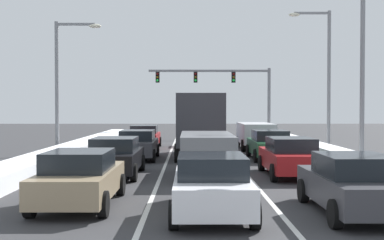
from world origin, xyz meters
name	(u,v)px	position (x,y,z in m)	size (l,w,h in m)	color
ground_plane	(203,169)	(0.00, 15.46, 0.00)	(120.00, 120.00, 0.00)	#333335
lane_stripe_between_right_lane_and_center_lane	(234,160)	(1.70, 19.32, 0.00)	(0.14, 42.51, 0.01)	silver
lane_stripe_between_center_lane_and_left_lane	(167,160)	(-1.70, 19.32, 0.00)	(0.14, 42.51, 0.01)	silver
snow_bank_right_shoulder	(337,154)	(7.00, 19.32, 0.27)	(1.30, 42.51, 0.53)	white
snow_bank_left_shoulder	(64,154)	(-7.00, 19.32, 0.31)	(1.63, 42.51, 0.63)	white
sedan_charcoal_right_lane_nearest	(353,184)	(3.52, 6.24, 0.76)	(2.00, 4.50, 1.51)	#38383D
sedan_red_right_lane_second	(290,157)	(3.34, 13.21, 0.76)	(2.00, 4.50, 1.51)	maroon
sedan_green_right_lane_third	(270,145)	(3.56, 19.51, 0.76)	(2.00, 4.50, 1.51)	#1E5633
suv_silver_right_lane_fourth	(255,133)	(3.65, 25.63, 1.02)	(2.16, 4.90, 1.67)	#B7BABF
sedan_white_center_lane_nearest	(211,184)	(-0.05, 6.18, 0.76)	(2.00, 4.50, 1.51)	silver
suv_gray_center_lane_second	(207,151)	(0.07, 12.86, 1.02)	(2.16, 4.90, 1.67)	slate
box_truck_center_lane_third	(199,122)	(-0.04, 20.46, 1.90)	(2.53, 7.20, 3.36)	maroon
sedan_navy_center_lane_fourth	(199,135)	(0.13, 28.74, 0.76)	(2.00, 4.50, 1.51)	navy
sedan_tan_left_lane_nearest	(80,178)	(-3.58, 7.38, 0.76)	(2.00, 4.50, 1.51)	#937F60
sedan_black_left_lane_second	(115,156)	(-3.49, 13.29, 0.76)	(2.00, 4.50, 1.51)	black
sedan_charcoal_left_lane_third	(138,145)	(-3.24, 19.54, 0.76)	(2.00, 4.50, 1.51)	#38383D
sedan_red_left_lane_fourth	(145,137)	(-3.51, 26.51, 0.76)	(2.00, 4.50, 1.51)	maroon
traffic_light_gantry	(227,84)	(2.77, 38.64, 4.74)	(10.94, 0.47, 6.20)	slate
street_lamp_right_mid	(355,59)	(7.24, 17.39, 4.97)	(2.66, 0.36, 8.33)	gray
street_lamp_right_far	(324,67)	(7.84, 25.12, 5.18)	(2.66, 0.36, 8.72)	gray
street_lamp_left_mid	(64,74)	(-7.77, 22.45, 4.57)	(2.66, 0.36, 7.57)	gray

